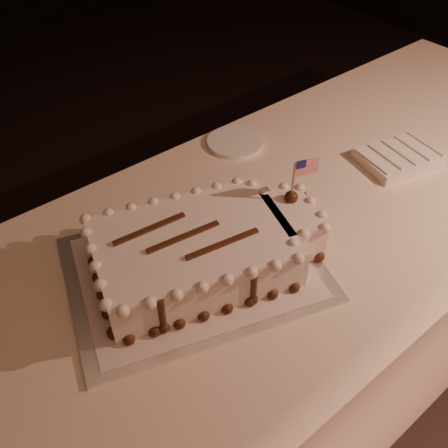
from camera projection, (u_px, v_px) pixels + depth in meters
banquet_table at (259, 325)px, 1.40m from camera, size 2.40×0.80×0.75m
cake_board at (195, 269)px, 1.04m from camera, size 0.61×0.53×0.01m
doily at (194, 268)px, 1.04m from camera, size 0.55×0.47×0.00m
sheet_cake at (206, 248)px, 1.02m from camera, size 0.51×0.38×0.19m
napkin_stack at (398, 157)px, 1.32m from camera, size 0.23×0.19×0.03m
side_plate at (235, 142)px, 1.39m from camera, size 0.16×0.16×0.01m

